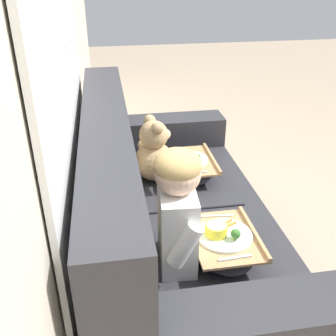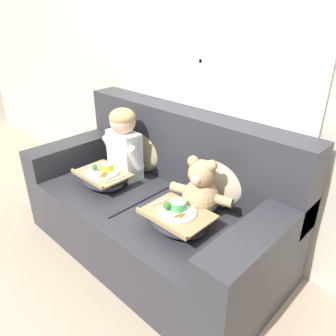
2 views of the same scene
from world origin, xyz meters
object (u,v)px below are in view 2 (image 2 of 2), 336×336
at_px(throw_pillow_behind_child, 143,146).
at_px(child_figure, 124,140).
at_px(lap_tray_teddy, 177,219).
at_px(lap_tray_child, 103,178).
at_px(teddy_bear, 200,191).
at_px(throw_pillow_behind_teddy, 219,176).
at_px(couch, 158,206).

bearing_deg(throw_pillow_behind_child, child_figure, -90.02).
relative_size(child_figure, lap_tray_teddy, 1.37).
height_order(throw_pillow_behind_child, lap_tray_child, throw_pillow_behind_child).
xyz_separation_m(lap_tray_child, lap_tray_teddy, (0.75, -0.00, -0.00)).
bearing_deg(throw_pillow_behind_child, teddy_bear, -14.53).
bearing_deg(lap_tray_child, throw_pillow_behind_teddy, 28.40).
relative_size(throw_pillow_behind_teddy, lap_tray_child, 1.12).
bearing_deg(couch, teddy_bear, 1.82).
height_order(couch, teddy_bear, couch).
distance_m(child_figure, lap_tray_child, 0.32).
bearing_deg(child_figure, throw_pillow_behind_child, 89.98).
xyz_separation_m(throw_pillow_behind_teddy, lap_tray_teddy, (-0.00, -0.41, -0.14)).
relative_size(throw_pillow_behind_child, child_figure, 0.79).
bearing_deg(lap_tray_teddy, teddy_bear, 89.25).
bearing_deg(teddy_bear, child_figure, 179.67).
bearing_deg(throw_pillow_behind_child, lap_tray_teddy, -28.48).
distance_m(couch, throw_pillow_behind_child, 0.53).
bearing_deg(throw_pillow_behind_teddy, throw_pillow_behind_child, 180.00).
distance_m(throw_pillow_behind_child, throw_pillow_behind_teddy, 0.75).
xyz_separation_m(teddy_bear, lap_tray_child, (-0.75, -0.21, -0.11)).
height_order(child_figure, lap_tray_teddy, child_figure).
relative_size(teddy_bear, lap_tray_child, 1.09).
bearing_deg(lap_tray_child, teddy_bear, 15.66).
distance_m(throw_pillow_behind_teddy, child_figure, 0.78).
bearing_deg(child_figure, couch, -2.48).
distance_m(couch, child_figure, 0.56).
height_order(throw_pillow_behind_child, lap_tray_teddy, throw_pillow_behind_child).
relative_size(throw_pillow_behind_child, teddy_bear, 1.02).
relative_size(child_figure, teddy_bear, 1.29).
height_order(couch, lap_tray_child, couch).
relative_size(couch, throw_pillow_behind_teddy, 4.47).
relative_size(couch, lap_tray_teddy, 4.83).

